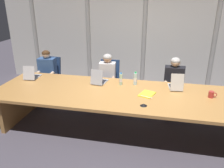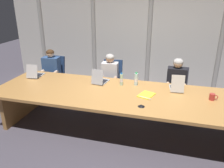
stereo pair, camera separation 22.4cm
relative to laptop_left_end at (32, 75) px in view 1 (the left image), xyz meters
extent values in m
plane|color=#47424C|center=(2.16, -0.36, -0.79)|extent=(16.06, 16.06, 0.00)
cube|color=#B77F42|center=(2.16, -0.36, -0.08)|extent=(5.06, 1.43, 0.05)
cube|color=black|center=(2.16, -0.36, -0.15)|extent=(4.30, 0.10, 0.06)
cube|color=olive|center=(-0.12, -0.36, -0.45)|extent=(0.08, 1.22, 0.69)
cube|color=beige|center=(2.16, 2.10, 0.70)|extent=(8.03, 0.10, 2.98)
cylinder|color=#A39E96|center=(-1.03, 2.05, 0.70)|extent=(0.12, 0.12, 2.93)
cylinder|color=#A39E96|center=(0.59, 2.05, 0.70)|extent=(0.12, 0.12, 2.93)
cylinder|color=#A39E96|center=(2.11, 2.05, 0.70)|extent=(0.12, 0.12, 2.93)
cylinder|color=#A39E96|center=(3.85, 2.05, 0.70)|extent=(0.12, 0.12, 2.93)
cube|color=#BCBCC1|center=(-0.01, 0.06, -0.05)|extent=(0.27, 0.32, 0.02)
cube|color=black|center=(-0.01, 0.08, -0.04)|extent=(0.22, 0.18, 0.00)
cube|color=#BCBCC1|center=(0.01, -0.12, 0.10)|extent=(0.25, 0.10, 0.27)
cube|color=black|center=(0.01, -0.12, 0.10)|extent=(0.22, 0.09, 0.24)
cube|color=#A8ADB7|center=(1.44, 0.07, -0.05)|extent=(0.28, 0.34, 0.02)
cube|color=black|center=(1.44, 0.09, -0.04)|extent=(0.22, 0.19, 0.00)
cube|color=#A8ADB7|center=(1.41, -0.11, 0.10)|extent=(0.25, 0.10, 0.29)
cube|color=black|center=(1.42, -0.10, 0.11)|extent=(0.22, 0.08, 0.26)
cube|color=beige|center=(2.87, 0.10, -0.05)|extent=(0.26, 0.35, 0.02)
cube|color=black|center=(2.86, 0.12, -0.04)|extent=(0.21, 0.20, 0.00)
cube|color=beige|center=(2.89, -0.10, 0.11)|extent=(0.23, 0.09, 0.31)
cube|color=black|center=(2.89, -0.09, 0.11)|extent=(0.21, 0.08, 0.27)
cube|color=navy|center=(-0.02, 0.69, -0.37)|extent=(0.53, 0.53, 0.08)
cube|color=navy|center=(0.01, 0.90, -0.08)|extent=(0.44, 0.17, 0.50)
cylinder|color=#262628|center=(-0.02, 0.69, -0.58)|extent=(0.05, 0.05, 0.34)
cylinder|color=black|center=(-0.02, 0.69, -0.77)|extent=(0.60, 0.60, 0.04)
cube|color=navy|center=(1.46, 0.69, -0.37)|extent=(0.50, 0.50, 0.08)
cube|color=navy|center=(1.45, 0.91, -0.08)|extent=(0.44, 0.14, 0.50)
cylinder|color=#262628|center=(1.46, 0.69, -0.58)|extent=(0.05, 0.05, 0.34)
cylinder|color=black|center=(1.46, 0.69, -0.77)|extent=(0.60, 0.60, 0.04)
cube|color=#2D2D38|center=(2.90, 0.69, -0.37)|extent=(0.49, 0.49, 0.08)
cube|color=#2D2D38|center=(2.90, 0.91, -0.10)|extent=(0.43, 0.12, 0.46)
cylinder|color=#262628|center=(2.90, 0.69, -0.58)|extent=(0.05, 0.05, 0.34)
cylinder|color=black|center=(2.90, 0.69, -0.77)|extent=(0.60, 0.60, 0.04)
cube|color=#335184|center=(0.00, 0.67, -0.07)|extent=(0.41, 0.25, 0.52)
sphere|color=beige|center=(0.00, 0.67, 0.29)|extent=(0.18, 0.18, 0.18)
ellipsoid|color=#472D19|center=(0.00, 0.67, 0.31)|extent=(0.18, 0.18, 0.14)
cylinder|color=#335184|center=(0.17, 0.68, 0.00)|extent=(0.08, 0.14, 0.27)
cylinder|color=beige|center=(0.18, 0.47, -0.11)|extent=(0.09, 0.30, 0.06)
cylinder|color=#335184|center=(-0.16, 0.65, 0.00)|extent=(0.08, 0.14, 0.27)
cylinder|color=beige|center=(-0.15, 0.44, -0.11)|extent=(0.09, 0.30, 0.06)
cylinder|color=#262833|center=(0.12, 0.47, -0.36)|extent=(0.16, 0.41, 0.13)
cylinder|color=#262833|center=(0.13, 0.29, -0.57)|extent=(0.11, 0.11, 0.44)
cylinder|color=#262833|center=(-0.08, 0.46, -0.36)|extent=(0.16, 0.41, 0.13)
cylinder|color=#262833|center=(-0.07, 0.28, -0.57)|extent=(0.11, 0.11, 0.44)
cube|color=silver|center=(1.45, 0.67, -0.08)|extent=(0.37, 0.25, 0.50)
sphere|color=tan|center=(1.45, 0.67, 0.27)|extent=(0.19, 0.19, 0.19)
ellipsoid|color=#B2ADA8|center=(1.45, 0.67, 0.30)|extent=(0.19, 0.19, 0.14)
cylinder|color=silver|center=(1.59, 0.68, -0.02)|extent=(0.08, 0.14, 0.27)
cylinder|color=tan|center=(1.61, 0.47, -0.13)|extent=(0.09, 0.30, 0.06)
cylinder|color=silver|center=(1.30, 0.65, -0.02)|extent=(0.08, 0.14, 0.27)
cylinder|color=tan|center=(1.32, 0.44, -0.13)|extent=(0.09, 0.30, 0.06)
cylinder|color=#262833|center=(1.56, 0.47, -0.36)|extent=(0.16, 0.41, 0.13)
cylinder|color=#262833|center=(1.57, 0.29, -0.57)|extent=(0.11, 0.11, 0.44)
cylinder|color=#262833|center=(1.36, 0.46, -0.36)|extent=(0.16, 0.41, 0.13)
cylinder|color=#262833|center=(1.38, 0.28, -0.57)|extent=(0.11, 0.11, 0.44)
cube|color=black|center=(2.88, 0.67, -0.08)|extent=(0.39, 0.22, 0.50)
sphere|color=beige|center=(2.88, 0.67, 0.27)|extent=(0.19, 0.19, 0.19)
ellipsoid|color=#B2ADA8|center=(2.88, 0.67, 0.30)|extent=(0.20, 0.20, 0.14)
cylinder|color=black|center=(3.04, 0.67, -0.02)|extent=(0.07, 0.14, 0.27)
cylinder|color=beige|center=(3.04, 0.46, -0.13)|extent=(0.06, 0.30, 0.06)
cylinder|color=black|center=(2.71, 0.67, -0.02)|extent=(0.07, 0.14, 0.27)
cylinder|color=beige|center=(2.71, 0.46, -0.13)|extent=(0.06, 0.30, 0.06)
cylinder|color=#262833|center=(2.98, 0.47, -0.36)|extent=(0.13, 0.40, 0.13)
cylinder|color=#262833|center=(2.98, 0.29, -0.57)|extent=(0.11, 0.11, 0.44)
cylinder|color=#262833|center=(2.78, 0.47, -0.36)|extent=(0.13, 0.40, 0.13)
cylinder|color=#262833|center=(2.78, 0.29, -0.57)|extent=(0.11, 0.11, 0.44)
cylinder|color=silver|center=(2.13, 0.08, 0.06)|extent=(0.07, 0.07, 0.23)
cylinder|color=white|center=(2.13, 0.08, 0.05)|extent=(0.07, 0.07, 0.07)
cylinder|color=green|center=(2.13, 0.08, 0.19)|extent=(0.04, 0.04, 0.02)
cylinder|color=#ADD1B2|center=(1.86, 0.01, 0.06)|extent=(0.06, 0.06, 0.22)
cylinder|color=white|center=(1.86, 0.01, 0.04)|extent=(0.06, 0.06, 0.07)
cylinder|color=blue|center=(1.86, 0.01, 0.18)|extent=(0.03, 0.03, 0.02)
cylinder|color=#B2332D|center=(3.44, -0.24, 0.00)|extent=(0.09, 0.09, 0.11)
torus|color=#B2332D|center=(3.50, -0.24, 0.00)|extent=(0.08, 0.01, 0.08)
cone|color=black|center=(2.36, -0.79, -0.04)|extent=(0.11, 0.11, 0.03)
cube|color=yellow|center=(2.38, -0.35, -0.05)|extent=(0.31, 0.36, 0.02)
cylinder|color=silver|center=(2.38, -0.49, -0.04)|extent=(0.20, 0.08, 0.01)
camera|label=1|loc=(2.54, -3.99, 1.55)|focal=36.47mm
camera|label=2|loc=(2.76, -3.94, 1.55)|focal=36.47mm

